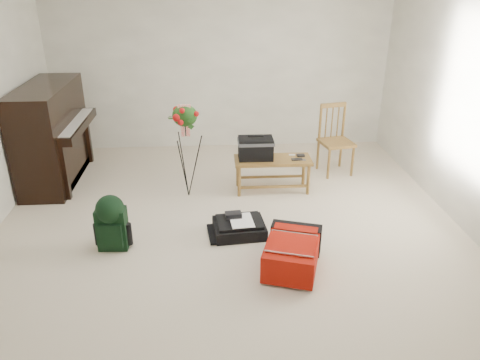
{
  "coord_description": "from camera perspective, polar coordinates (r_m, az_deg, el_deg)",
  "views": [
    {
      "loc": [
        -0.17,
        -4.21,
        2.57
      ],
      "look_at": [
        0.13,
        0.35,
        0.48
      ],
      "focal_mm": 35.0,
      "sensor_mm": 36.0,
      "label": 1
    }
  ],
  "objects": [
    {
      "name": "floor",
      "position": [
        4.93,
        -1.26,
        -6.82
      ],
      "size": [
        5.0,
        5.5,
        0.01
      ],
      "primitive_type": "cube",
      "color": "beige",
      "rests_on": "ground"
    },
    {
      "name": "wall_back",
      "position": [
        7.09,
        -2.42,
        13.8
      ],
      "size": [
        5.0,
        0.04,
        2.5
      ],
      "primitive_type": "cube",
      "color": "white",
      "rests_on": "floor"
    },
    {
      "name": "piano",
      "position": [
        6.46,
        -21.87,
        4.99
      ],
      "size": [
        0.71,
        1.5,
        1.25
      ],
      "color": "black",
      "rests_on": "floor"
    },
    {
      "name": "bench",
      "position": [
        5.72,
        2.58,
        3.46
      ],
      "size": [
        0.94,
        0.38,
        0.73
      ],
      "rotation": [
        0.0,
        0.0,
        -0.01
      ],
      "color": "brown",
      "rests_on": "floor"
    },
    {
      "name": "dining_chair",
      "position": [
        6.41,
        11.59,
        4.76
      ],
      "size": [
        0.47,
        0.47,
        0.93
      ],
      "rotation": [
        0.0,
        0.0,
        0.2
      ],
      "color": "brown",
      "rests_on": "floor"
    },
    {
      "name": "red_suitcase",
      "position": [
        4.45,
        6.26,
        -8.44
      ],
      "size": [
        0.65,
        0.81,
        0.3
      ],
      "rotation": [
        0.0,
        0.0,
        -0.31
      ],
      "color": "#AE1B07",
      "rests_on": "floor"
    },
    {
      "name": "black_duffel",
      "position": [
        4.93,
        -0.11,
        -5.74
      ],
      "size": [
        0.56,
        0.47,
        0.22
      ],
      "rotation": [
        0.0,
        0.0,
        0.1
      ],
      "color": "black",
      "rests_on": "floor"
    },
    {
      "name": "green_backpack",
      "position": [
        4.75,
        -15.43,
        -4.74
      ],
      "size": [
        0.3,
        0.28,
        0.57
      ],
      "rotation": [
        0.0,
        0.0,
        -0.05
      ],
      "color": "black",
      "rests_on": "floor"
    },
    {
      "name": "flower_stand",
      "position": [
        5.58,
        -6.53,
        3.45
      ],
      "size": [
        0.38,
        0.38,
        1.18
      ],
      "rotation": [
        0.0,
        0.0,
        0.02
      ],
      "color": "black",
      "rests_on": "floor"
    }
  ]
}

